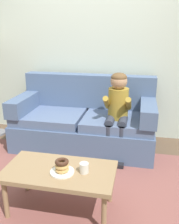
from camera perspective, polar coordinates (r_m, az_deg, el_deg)
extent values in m
plane|color=brown|center=(2.92, -4.28, -14.87)|extent=(10.00, 10.00, 0.00)
cube|color=beige|center=(3.80, 1.21, 15.49)|extent=(8.00, 0.10, 2.80)
cube|color=brown|center=(2.72, -5.79, -17.58)|extent=(2.72, 2.02, 0.01)
cube|color=slate|center=(3.51, -1.25, -5.17)|extent=(1.92, 0.90, 0.38)
cube|color=slate|center=(3.51, -9.12, -1.04)|extent=(0.92, 0.74, 0.12)
cube|color=slate|center=(3.30, 6.66, -2.20)|extent=(0.92, 0.74, 0.12)
cube|color=slate|center=(3.66, -0.08, 4.96)|extent=(1.92, 0.20, 0.49)
cube|color=slate|center=(3.65, -14.57, 2.16)|extent=(0.20, 0.90, 0.22)
cube|color=slate|center=(3.29, 13.46, 0.44)|extent=(0.20, 0.90, 0.22)
cube|color=#937551|center=(2.26, -7.00, -13.55)|extent=(0.99, 0.53, 0.04)
cylinder|color=#937551|center=(2.39, -18.91, -18.72)|extent=(0.04, 0.04, 0.39)
cylinder|color=#937551|center=(2.14, 3.38, -22.63)|extent=(0.04, 0.04, 0.39)
cylinder|color=#937551|center=(2.68, -14.49, -13.84)|extent=(0.04, 0.04, 0.39)
cylinder|color=#937551|center=(2.46, 4.86, -16.49)|extent=(0.04, 0.04, 0.39)
cylinder|color=olive|center=(3.19, 6.68, 1.98)|extent=(0.26, 0.26, 0.40)
sphere|color=tan|center=(3.10, 6.85, 7.14)|extent=(0.21, 0.21, 0.21)
ellipsoid|color=brown|center=(3.09, 6.88, 7.99)|extent=(0.20, 0.20, 0.12)
cylinder|color=#333847|center=(3.12, 4.82, -2.04)|extent=(0.11, 0.30, 0.11)
cylinder|color=#333847|center=(3.07, 4.35, -7.03)|extent=(0.09, 0.09, 0.44)
cube|color=black|center=(3.15, 4.11, -11.52)|extent=(0.10, 0.20, 0.06)
cylinder|color=olive|center=(3.10, 4.01, 2.22)|extent=(0.07, 0.29, 0.23)
cylinder|color=#333847|center=(3.11, 7.75, -2.24)|extent=(0.11, 0.30, 0.11)
cylinder|color=#333847|center=(3.06, 7.34, -7.26)|extent=(0.09, 0.09, 0.44)
cube|color=black|center=(3.13, 7.07, -11.77)|extent=(0.10, 0.20, 0.06)
cylinder|color=olive|center=(3.07, 9.04, 1.90)|extent=(0.07, 0.29, 0.23)
cylinder|color=white|center=(2.20, -6.36, -13.64)|extent=(0.21, 0.21, 0.01)
torus|color=tan|center=(2.19, -6.38, -13.09)|extent=(0.16, 0.16, 0.04)
torus|color=tan|center=(2.17, -6.41, -12.28)|extent=(0.14, 0.14, 0.04)
torus|color=#422619|center=(2.15, -6.45, -11.45)|extent=(0.14, 0.14, 0.04)
cylinder|color=silver|center=(2.17, -1.26, -12.84)|extent=(0.08, 0.08, 0.09)
cube|color=#339E56|center=(3.13, -13.05, -12.27)|extent=(0.16, 0.09, 0.05)
cylinder|color=#339E56|center=(3.16, -14.48, -12.03)|extent=(0.06, 0.06, 0.05)
cylinder|color=#339E56|center=(3.10, -11.58, -12.50)|extent=(0.06, 0.06, 0.05)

